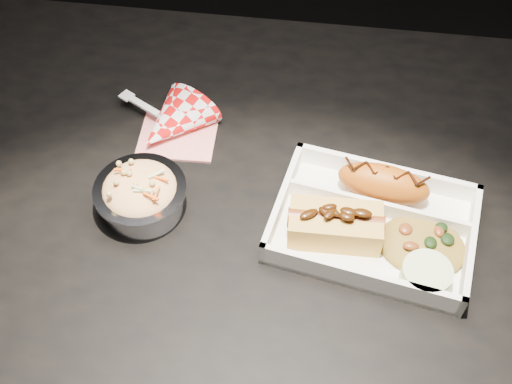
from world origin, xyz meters
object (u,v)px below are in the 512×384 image
food_tray (373,226)px  foil_coleslaw_cup (141,193)px  napkin_fork (172,124)px  dining_table (279,243)px  hotdog (335,223)px  fried_pastry (383,183)px

food_tray → foil_coleslaw_cup: size_ratio=2.31×
foil_coleslaw_cup → napkin_fork: foil_coleslaw_cup is taller
dining_table → food_tray: size_ratio=4.32×
food_tray → napkin_fork: bearing=164.8°
foil_coleslaw_cup → napkin_fork: size_ratio=0.75×
hotdog → napkin_fork: napkin_fork is taller
dining_table → napkin_fork: 0.23m
fried_pastry → hotdog: (-0.06, -0.07, -0.00)m
food_tray → hotdog: bearing=-149.2°
dining_table → napkin_fork: napkin_fork is taller
foil_coleslaw_cup → napkin_fork: bearing=86.8°
fried_pastry → hotdog: 0.09m
dining_table → food_tray: 0.16m
hotdog → foil_coleslaw_cup: (-0.25, 0.01, -0.00)m
foil_coleslaw_cup → food_tray: bearing=0.7°
foil_coleslaw_cup → dining_table: bearing=9.5°
fried_pastry → foil_coleslaw_cup: foil_coleslaw_cup is taller
fried_pastry → hotdog: bearing=-128.8°
food_tray → hotdog: (-0.05, -0.02, 0.02)m
dining_table → foil_coleslaw_cup: bearing=-170.5°
dining_table → foil_coleslaw_cup: 0.22m
dining_table → fried_pastry: (0.13, 0.03, 0.12)m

